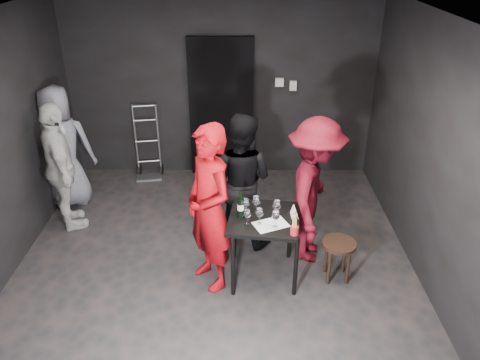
{
  "coord_description": "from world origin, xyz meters",
  "views": [
    {
      "loc": [
        0.3,
        -4.2,
        3.36
      ],
      "look_at": [
        0.28,
        0.25,
        1.01
      ],
      "focal_mm": 35.0,
      "sensor_mm": 36.0,
      "label": 1
    }
  ],
  "objects_px": {
    "hand_truck": "(149,164)",
    "bystander_grey": "(61,141)",
    "tasting_table": "(264,225)",
    "bystander_cream": "(59,162)",
    "stool": "(338,249)",
    "breadstick_cup": "(295,225)",
    "woman_black": "(241,175)",
    "man_maroon": "(315,183)",
    "wine_bottle": "(241,207)",
    "server_red": "(209,194)"
  },
  "relations": [
    {
      "from": "woman_black",
      "to": "bystander_cream",
      "type": "xyz_separation_m",
      "value": [
        -2.2,
        0.29,
        0.02
      ]
    },
    {
      "from": "tasting_table",
      "to": "woman_black",
      "type": "relative_size",
      "value": 0.42
    },
    {
      "from": "woman_black",
      "to": "bystander_grey",
      "type": "relative_size",
      "value": 0.95
    },
    {
      "from": "man_maroon",
      "to": "wine_bottle",
      "type": "xyz_separation_m",
      "value": [
        -0.81,
        -0.35,
        -0.1
      ]
    },
    {
      "from": "server_red",
      "to": "man_maroon",
      "type": "bearing_deg",
      "value": 78.64
    },
    {
      "from": "bystander_cream",
      "to": "wine_bottle",
      "type": "relative_size",
      "value": 6.15
    },
    {
      "from": "woman_black",
      "to": "man_maroon",
      "type": "bearing_deg",
      "value": 179.94
    },
    {
      "from": "hand_truck",
      "to": "stool",
      "type": "relative_size",
      "value": 2.45
    },
    {
      "from": "stool",
      "to": "woman_black",
      "type": "height_order",
      "value": "woman_black"
    },
    {
      "from": "tasting_table",
      "to": "bystander_cream",
      "type": "height_order",
      "value": "bystander_cream"
    },
    {
      "from": "woman_black",
      "to": "bystander_grey",
      "type": "bearing_deg",
      "value": 1.71
    },
    {
      "from": "tasting_table",
      "to": "man_maroon",
      "type": "bearing_deg",
      "value": 33.32
    },
    {
      "from": "bystander_cream",
      "to": "bystander_grey",
      "type": "distance_m",
      "value": 0.62
    },
    {
      "from": "man_maroon",
      "to": "breadstick_cup",
      "type": "distance_m",
      "value": 0.74
    },
    {
      "from": "bystander_cream",
      "to": "wine_bottle",
      "type": "bearing_deg",
      "value": -143.39
    },
    {
      "from": "bystander_cream",
      "to": "bystander_grey",
      "type": "xyz_separation_m",
      "value": [
        -0.18,
        0.59,
        0.03
      ]
    },
    {
      "from": "hand_truck",
      "to": "man_maroon",
      "type": "distance_m",
      "value": 3.09
    },
    {
      "from": "breadstick_cup",
      "to": "stool",
      "type": "bearing_deg",
      "value": 26.41
    },
    {
      "from": "woman_black",
      "to": "server_red",
      "type": "bearing_deg",
      "value": 90.48
    },
    {
      "from": "hand_truck",
      "to": "bystander_grey",
      "type": "height_order",
      "value": "bystander_grey"
    },
    {
      "from": "tasting_table",
      "to": "breadstick_cup",
      "type": "distance_m",
      "value": 0.47
    },
    {
      "from": "man_maroon",
      "to": "wine_bottle",
      "type": "bearing_deg",
      "value": 126.87
    },
    {
      "from": "woman_black",
      "to": "wine_bottle",
      "type": "bearing_deg",
      "value": 112.15
    },
    {
      "from": "woman_black",
      "to": "man_maroon",
      "type": "distance_m",
      "value": 0.88
    },
    {
      "from": "stool",
      "to": "wine_bottle",
      "type": "xyz_separation_m",
      "value": [
        -1.04,
        0.07,
        0.48
      ]
    },
    {
      "from": "tasting_table",
      "to": "server_red",
      "type": "relative_size",
      "value": 0.35
    },
    {
      "from": "server_red",
      "to": "bystander_grey",
      "type": "xyz_separation_m",
      "value": [
        -2.07,
        1.67,
        -0.15
      ]
    },
    {
      "from": "woman_black",
      "to": "breadstick_cup",
      "type": "height_order",
      "value": "woman_black"
    },
    {
      "from": "tasting_table",
      "to": "breadstick_cup",
      "type": "xyz_separation_m",
      "value": [
        0.28,
        -0.31,
        0.21
      ]
    },
    {
      "from": "hand_truck",
      "to": "server_red",
      "type": "bearing_deg",
      "value": -75.63
    },
    {
      "from": "tasting_table",
      "to": "bystander_grey",
      "type": "height_order",
      "value": "bystander_grey"
    },
    {
      "from": "bystander_grey",
      "to": "breadstick_cup",
      "type": "height_order",
      "value": "bystander_grey"
    },
    {
      "from": "bystander_cream",
      "to": "wine_bottle",
      "type": "xyz_separation_m",
      "value": [
        2.2,
        -0.97,
        -0.05
      ]
    },
    {
      "from": "hand_truck",
      "to": "breadstick_cup",
      "type": "relative_size",
      "value": 4.57
    },
    {
      "from": "breadstick_cup",
      "to": "man_maroon",
      "type": "bearing_deg",
      "value": 67.46
    },
    {
      "from": "bystander_grey",
      "to": "wine_bottle",
      "type": "distance_m",
      "value": 2.85
    },
    {
      "from": "woman_black",
      "to": "hand_truck",
      "type": "bearing_deg",
      "value": -27.93
    },
    {
      "from": "woman_black",
      "to": "man_maroon",
      "type": "xyz_separation_m",
      "value": [
        0.81,
        -0.33,
        0.07
      ]
    },
    {
      "from": "tasting_table",
      "to": "woman_black",
      "type": "xyz_separation_m",
      "value": [
        -0.24,
        0.7,
        0.24
      ]
    },
    {
      "from": "bystander_grey",
      "to": "wine_bottle",
      "type": "relative_size",
      "value": 6.32
    },
    {
      "from": "stool",
      "to": "woman_black",
      "type": "relative_size",
      "value": 0.26
    },
    {
      "from": "hand_truck",
      "to": "man_maroon",
      "type": "xyz_separation_m",
      "value": [
        2.23,
        -2.01,
        0.75
      ]
    },
    {
      "from": "stool",
      "to": "breadstick_cup",
      "type": "distance_m",
      "value": 0.75
    },
    {
      "from": "stool",
      "to": "man_maroon",
      "type": "relative_size",
      "value": 0.24
    },
    {
      "from": "server_red",
      "to": "bystander_cream",
      "type": "bearing_deg",
      "value": -153.77
    },
    {
      "from": "bystander_grey",
      "to": "breadstick_cup",
      "type": "distance_m",
      "value": 3.47
    },
    {
      "from": "tasting_table",
      "to": "wine_bottle",
      "type": "xyz_separation_m",
      "value": [
        -0.24,
        0.02,
        0.21
      ]
    },
    {
      "from": "woman_black",
      "to": "bystander_cream",
      "type": "relative_size",
      "value": 0.98
    },
    {
      "from": "wine_bottle",
      "to": "breadstick_cup",
      "type": "relative_size",
      "value": 1.17
    },
    {
      "from": "hand_truck",
      "to": "bystander_grey",
      "type": "bearing_deg",
      "value": -149.85
    }
  ]
}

